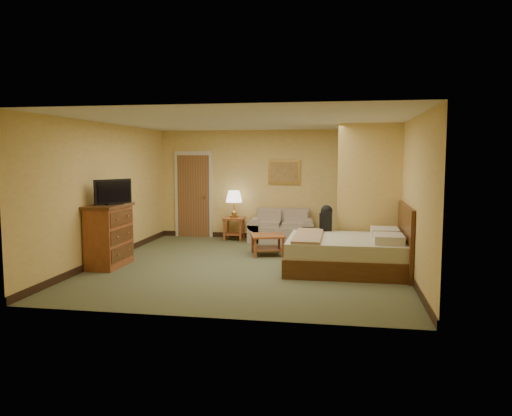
% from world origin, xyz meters
% --- Properties ---
extents(floor, '(6.00, 6.00, 0.00)m').
position_xyz_m(floor, '(0.00, 0.00, 0.00)').
color(floor, '#525637').
rests_on(floor, ground).
extents(ceiling, '(6.00, 6.00, 0.00)m').
position_xyz_m(ceiling, '(0.00, 0.00, 2.60)').
color(ceiling, white).
rests_on(ceiling, back_wall).
extents(back_wall, '(5.50, 0.02, 2.60)m').
position_xyz_m(back_wall, '(0.00, 3.00, 1.30)').
color(back_wall, '#DCB45E').
rests_on(back_wall, floor).
extents(left_wall, '(0.02, 6.00, 2.60)m').
position_xyz_m(left_wall, '(-2.75, 0.00, 1.30)').
color(left_wall, '#DCB45E').
rests_on(left_wall, floor).
extents(right_wall, '(0.02, 6.00, 2.60)m').
position_xyz_m(right_wall, '(2.75, 0.00, 1.30)').
color(right_wall, '#DCB45E').
rests_on(right_wall, floor).
extents(partition, '(1.20, 0.15, 2.60)m').
position_xyz_m(partition, '(2.15, 0.93, 1.30)').
color(partition, '#DCB45E').
rests_on(partition, floor).
extents(door, '(0.94, 0.16, 2.10)m').
position_xyz_m(door, '(-1.95, 2.96, 1.03)').
color(door, beige).
rests_on(door, floor).
extents(baseboard, '(5.50, 0.02, 0.12)m').
position_xyz_m(baseboard, '(0.00, 2.99, 0.06)').
color(baseboard, black).
rests_on(baseboard, floor).
extents(loveseat, '(1.51, 0.70, 0.76)m').
position_xyz_m(loveseat, '(0.28, 2.57, 0.25)').
color(loveseat, tan).
rests_on(loveseat, floor).
extents(side_table, '(0.48, 0.48, 0.53)m').
position_xyz_m(side_table, '(-0.87, 2.65, 0.35)').
color(side_table, brown).
rests_on(side_table, floor).
extents(table_lamp, '(0.39, 0.39, 0.64)m').
position_xyz_m(table_lamp, '(-0.87, 2.65, 1.02)').
color(table_lamp, '#AE8540').
rests_on(table_lamp, side_table).
extents(coffee_table, '(0.79, 0.79, 0.41)m').
position_xyz_m(coffee_table, '(0.18, 0.99, 0.30)').
color(coffee_table, brown).
rests_on(coffee_table, floor).
extents(wall_picture, '(0.76, 0.04, 0.59)m').
position_xyz_m(wall_picture, '(0.28, 2.97, 1.60)').
color(wall_picture, '#B78E3F').
rests_on(wall_picture, back_wall).
extents(dresser, '(0.55, 1.05, 1.13)m').
position_xyz_m(dresser, '(-2.48, -0.52, 0.57)').
color(dresser, brown).
rests_on(dresser, floor).
extents(tv, '(0.43, 0.66, 0.45)m').
position_xyz_m(tv, '(-2.37, -0.52, 1.34)').
color(tv, black).
rests_on(tv, dresser).
extents(bed, '(2.11, 1.79, 1.16)m').
position_xyz_m(bed, '(1.82, -0.10, 0.31)').
color(bed, '#482511').
rests_on(bed, floor).
extents(backpack, '(0.22, 0.30, 0.49)m').
position_xyz_m(backpack, '(1.35, 0.73, 0.82)').
color(backpack, black).
rests_on(backpack, bed).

